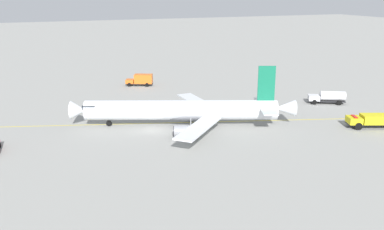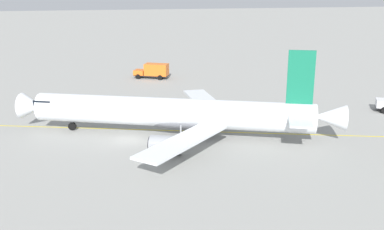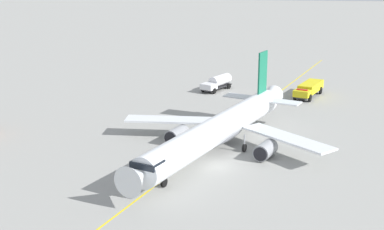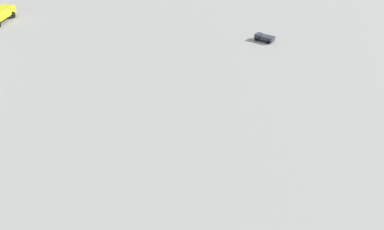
# 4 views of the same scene
# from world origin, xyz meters

# --- Properties ---
(baggage_truck_truck) EXTENTS (3.96, 3.19, 1.22)m
(baggage_truck_truck) POSITION_xyz_m (5.62, -61.80, 0.71)
(baggage_truck_truck) COLOR #232326
(baggage_truck_truck) RESTS_ON ground_plane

